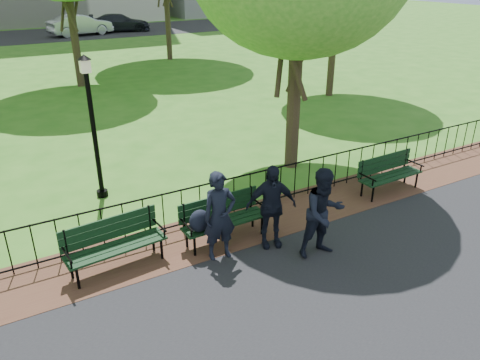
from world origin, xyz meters
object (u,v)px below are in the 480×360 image
park_bench_right_a (388,170)px  park_bench_main (212,217)px  park_bench_left_a (113,239)px  lamppost (93,123)px  person_left (220,216)px  sedan_dark (120,23)px  person_right (271,206)px  person_mid (324,213)px  sedan_silver (80,25)px

park_bench_right_a → park_bench_main: bearing=179.4°
park_bench_left_a → park_bench_main: bearing=-12.1°
lamppost → person_left: lamppost is taller
person_left → sedan_dark: person_left is taller
person_right → park_bench_main: bearing=168.0°
person_mid → person_right: person_mid is taller
person_mid → person_right: size_ratio=1.04×
sedan_dark → person_left: bearing=-179.8°
lamppost → person_left: bearing=-71.1°
sedan_silver → sedan_dark: (3.40, 0.88, -0.10)m
sedan_silver → park_bench_right_a: bearing=168.5°
person_mid → lamppost: bearing=128.7°
park_bench_main → park_bench_right_a: bearing=-0.4°
person_left → sedan_dark: (8.23, 33.52, -0.15)m
park_bench_right_a → person_left: size_ratio=1.01×
person_left → sedan_silver: 32.99m
lamppost → person_right: lamppost is taller
park_bench_main → person_left: bearing=-100.2°
park_bench_left_a → person_left: bearing=-25.8°
park_bench_left_a → lamppost: size_ratio=0.55×
lamppost → person_mid: 5.40m
person_left → park_bench_left_a: bearing=166.1°
person_mid → park_bench_right_a: bearing=29.5°
park_bench_right_a → person_left: person_left is taller
person_right → sedan_dark: 34.40m
lamppost → sedan_silver: bearing=78.2°
park_bench_left_a → person_right: (2.78, -0.78, 0.26)m
park_bench_main → park_bench_right_a: 4.67m
park_bench_right_a → person_right: person_right is taller
park_bench_main → lamppost: size_ratio=0.53×
lamppost → person_left: 3.92m
person_right → sedan_silver: person_right is taller
park_bench_left_a → person_left: size_ratio=1.07×
lamppost → sedan_dark: (9.46, 29.91, -1.07)m
park_bench_right_a → person_mid: 3.38m
lamppost → sedan_silver: size_ratio=0.68×
person_left → sedan_silver: person_left is taller
park_bench_left_a → park_bench_right_a: size_ratio=1.06×
person_right → sedan_silver: bearing=101.8°
person_left → person_mid: (1.67, -0.86, 0.01)m
park_bench_left_a → sedan_silver: size_ratio=0.37×
lamppost → sedan_silver: lamppost is taller
park_bench_right_a → sedan_dark: bearing=82.6°
person_mid → sedan_dark: person_mid is taller
sedan_dark → park_bench_main: bearing=-179.9°
park_bench_main → sedan_silver: 32.55m
person_left → sedan_dark: size_ratio=0.35×
park_bench_left_a → sedan_dark: size_ratio=0.38×
park_bench_main → person_mid: 2.07m
park_bench_left_a → person_mid: size_ratio=1.06×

